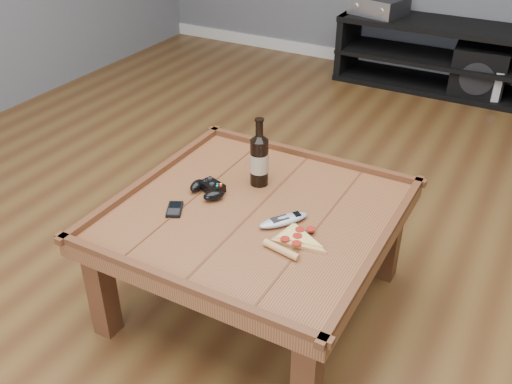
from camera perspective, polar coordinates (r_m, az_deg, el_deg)
The scene contains 12 objects.
ground at distance 2.41m, azimuth -0.12°, elevation -10.79°, with size 6.00×6.00×0.00m, color #4B2D15.
baseboard at distance 4.89m, azimuth 17.52°, elevation 11.47°, with size 5.00×0.02×0.10m, color silver.
coffee_table at distance 2.17m, azimuth -0.13°, elevation -3.17°, with size 1.03×1.03×0.48m.
media_console at distance 4.60m, azimuth 17.19°, elevation 12.90°, with size 1.40×0.45×0.50m.
beer_bottle at distance 2.25m, azimuth 0.32°, elevation 3.38°, with size 0.07×0.07×0.28m.
game_controller at distance 2.23m, azimuth -4.81°, elevation 0.32°, with size 0.17×0.14×0.05m.
pizza_slice at distance 1.97m, azimuth 3.92°, elevation -4.80°, with size 0.20×0.27×0.03m.
smartphone at distance 2.15m, azimuth -8.14°, elevation -1.72°, with size 0.09×0.11×0.01m.
remote_control at distance 2.06m, azimuth 2.78°, elevation -2.82°, with size 0.16×0.19×0.03m.
av_receiver at distance 4.62m, azimuth 12.19°, elevation 17.79°, with size 0.43×0.39×0.13m.
subwoofer at distance 4.57m, azimuth 21.42°, elevation 11.22°, with size 0.41×0.41×0.38m.
game_console at distance 4.49m, azimuth 22.68°, elevation 9.60°, with size 0.18×0.23×0.25m.
Camera 1 is at (0.86, -1.55, 1.64)m, focal length 40.00 mm.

